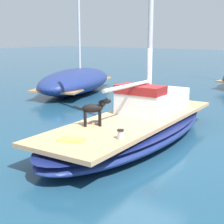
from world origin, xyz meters
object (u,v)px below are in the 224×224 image
Objects in this scene: sailboat_main at (133,130)px; moored_boat_port_side at (76,80)px; coiled_rope at (95,122)px; deck_towel at (71,140)px; dog_black at (94,109)px; deck_winch at (120,134)px.

moored_boat_port_side is (-6.76, 5.35, 0.28)m from sailboat_main.
coiled_rope is 1.56m from deck_towel.
coiled_rope is at bearing -117.39° from sailboat_main.
sailboat_main is 9.75× the size of dog_black.
deck_towel is at bearing -90.32° from sailboat_main.
dog_black is (-0.36, -1.25, 0.75)m from sailboat_main.
sailboat_main is 22.61× the size of coiled_rope.
sailboat_main is 2.00m from deck_winch.
dog_black is at bearing -106.11° from sailboat_main.
deck_winch is at bearing -25.49° from dog_black.
moored_boat_port_side is at bearing 130.71° from deck_towel.
deck_towel is at bearing -49.29° from moored_boat_port_side.
moored_boat_port_side is at bearing 141.62° from sailboat_main.
moored_boat_port_side is (-6.75, 7.84, -0.06)m from deck_towel.
moored_boat_port_side is (-6.40, 6.60, -0.47)m from dog_black.
coiled_rope is (-1.31, 0.78, -0.08)m from deck_winch.
deck_towel is (0.35, -1.24, -0.41)m from dog_black.
moored_boat_port_side is (-7.55, 7.15, -0.15)m from deck_winch.
dog_black is 3.58× the size of deck_winch.
sailboat_main is 8.63m from moored_boat_port_side.
moored_boat_port_side is (-6.23, 6.37, -0.07)m from coiled_rope.
deck_towel is (-0.01, -2.49, 0.34)m from sailboat_main.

